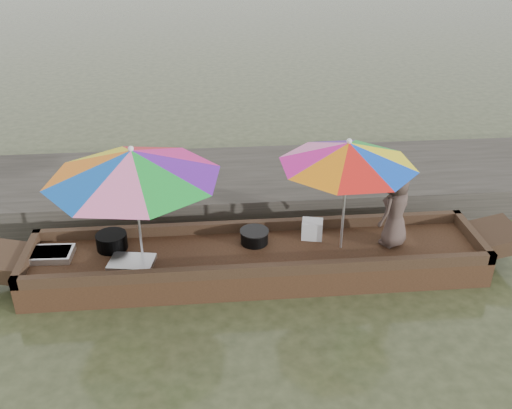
{
  "coord_description": "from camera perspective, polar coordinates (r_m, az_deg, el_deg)",
  "views": [
    {
      "loc": [
        -0.6,
        -6.35,
        4.43
      ],
      "look_at": [
        0.0,
        0.1,
        1.0
      ],
      "focal_mm": 40.0,
      "sensor_mm": 36.0,
      "label": 1
    }
  ],
  "objects": [
    {
      "name": "water",
      "position": [
        7.76,
        0.07,
        -6.88
      ],
      "size": [
        80.0,
        80.0,
        0.0
      ],
      "primitive_type": "plane",
      "color": "#30361E",
      "rests_on": "ground"
    },
    {
      "name": "cooking_pot",
      "position": [
        7.82,
        -14.22,
        -3.58
      ],
      "size": [
        0.41,
        0.41,
        0.21
      ],
      "primitive_type": "cylinder",
      "color": "black",
      "rests_on": "boat_hull"
    },
    {
      "name": "umbrella_bow",
      "position": [
        7.21,
        -11.82,
        -0.0
      ],
      "size": [
        2.64,
        2.64,
        1.55
      ],
      "primitive_type": null,
      "rotation": [
        0.0,
        0.0,
        0.25
      ],
      "color": "#E5147F",
      "rests_on": "boat_hull"
    },
    {
      "name": "charcoal_grill",
      "position": [
        7.71,
        -0.17,
        -3.28
      ],
      "size": [
        0.37,
        0.37,
        0.17
      ],
      "primitive_type": "cylinder",
      "color": "black",
      "rests_on": "boat_hull"
    },
    {
      "name": "tray_scallop",
      "position": [
        7.47,
        -12.32,
        -5.68
      ],
      "size": [
        0.62,
        0.48,
        0.06
      ],
      "primitive_type": "cube",
      "rotation": [
        0.0,
        0.0,
        -0.17
      ],
      "color": "silver",
      "rests_on": "boat_hull"
    },
    {
      "name": "umbrella_stern",
      "position": [
        7.36,
        8.87,
        0.88
      ],
      "size": [
        2.31,
        2.31,
        1.55
      ],
      "primitive_type": null,
      "rotation": [
        0.0,
        0.0,
        0.42
      ],
      "color": "green",
      "rests_on": "boat_hull"
    },
    {
      "name": "boat_hull",
      "position": [
        7.67,
        0.07,
        -5.81
      ],
      "size": [
        6.01,
        1.2,
        0.35
      ],
      "primitive_type": "cube",
      "color": "black",
      "rests_on": "water"
    },
    {
      "name": "supply_bag",
      "position": [
        7.84,
        5.64,
        -2.47
      ],
      "size": [
        0.32,
        0.28,
        0.26
      ],
      "primitive_type": "cube",
      "rotation": [
        0.0,
        0.0,
        -0.22
      ],
      "color": "silver",
      "rests_on": "boat_hull"
    },
    {
      "name": "dock",
      "position": [
        9.53,
        -1.16,
        1.9
      ],
      "size": [
        22.0,
        2.2,
        0.5
      ],
      "primitive_type": "cube",
      "color": "#2D2B26",
      "rests_on": "ground"
    },
    {
      "name": "vendor",
      "position": [
        7.69,
        13.81,
        -0.49
      ],
      "size": [
        0.62,
        0.58,
        1.05
      ],
      "primitive_type": "imported",
      "rotation": [
        0.0,
        0.0,
        3.77
      ],
      "color": "#463731",
      "rests_on": "boat_hull"
    },
    {
      "name": "tray_crayfish",
      "position": [
        7.89,
        -19.83,
        -4.72
      ],
      "size": [
        0.58,
        0.41,
        0.09
      ],
      "primitive_type": "cube",
      "rotation": [
        0.0,
        0.0,
        -0.04
      ],
      "color": "silver",
      "rests_on": "boat_hull"
    }
  ]
}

